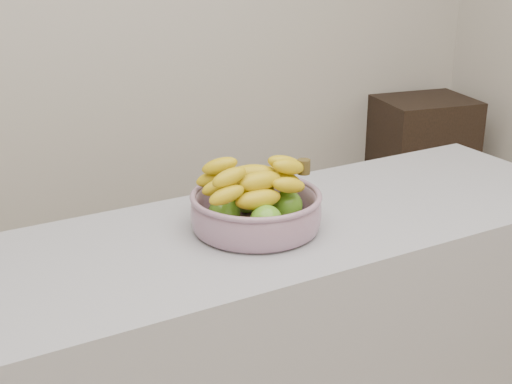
% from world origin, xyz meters
% --- Properties ---
extents(counter, '(2.00, 0.60, 0.90)m').
position_xyz_m(counter, '(0.00, 0.65, 0.45)').
color(counter, '#A3A3AC').
rests_on(counter, ground).
extents(cabinet, '(0.51, 0.44, 0.82)m').
position_xyz_m(cabinet, '(1.62, 1.78, 0.41)').
color(cabinet, black).
rests_on(cabinet, ground).
extents(fruit_bowl, '(0.33, 0.33, 0.17)m').
position_xyz_m(fruit_bowl, '(0.02, 0.65, 0.96)').
color(fruit_bowl, '#97A0B6').
rests_on(fruit_bowl, counter).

